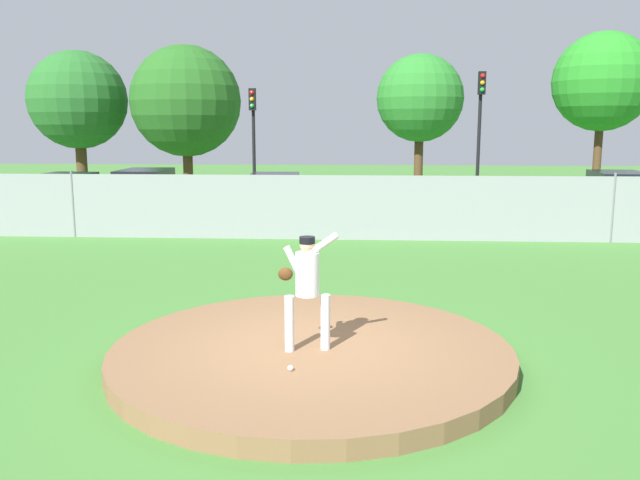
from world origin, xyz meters
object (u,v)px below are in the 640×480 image
Objects in this scene: baseball at (290,368)px; parked_car_slate at (145,193)px; pitcher_youth at (307,281)px; parked_car_red at (275,197)px; parked_car_teal at (618,198)px; traffic_light_near at (253,125)px; traffic_cone_orange at (350,201)px; traffic_light_far at (480,116)px; parked_car_navy at (64,196)px.

baseball is 17.29m from parked_car_slate.
parked_car_red is at bearing 98.99° from pitcher_youth.
traffic_light_near reaches higher than parked_car_teal.
baseball is 18.39m from traffic_cone_orange.
parked_car_red reaches higher than traffic_cone_orange.
parked_car_slate is at bearing -128.91° from traffic_light_near.
traffic_light_far is at bearing 73.70° from baseball.
parked_car_red is 5.45m from traffic_light_near.
parked_car_red is at bearing -152.65° from traffic_light_far.
traffic_light_far reaches higher than parked_car_navy.
traffic_light_near is 9.35m from traffic_light_far.
pitcher_youth is at bearing 79.73° from baseball.
baseball is 0.02× the size of parked_car_red.
traffic_light_far is (15.43, 4.40, 2.89)m from parked_car_navy.
traffic_cone_orange is at bearing -20.94° from traffic_light_near.
parked_car_slate is at bearing 15.59° from parked_car_navy.
parked_car_slate is 1.03× the size of parked_car_navy.
parked_car_slate is 8.23× the size of traffic_cone_orange.
parked_car_red reaches higher than parked_car_navy.
traffic_cone_orange is at bearing 160.03° from parked_car_teal.
parked_car_teal is at bearing -47.73° from traffic_light_far.
parked_car_teal reaches higher than baseball.
parked_car_teal is 6.55m from traffic_light_far.
pitcher_youth is at bearing -78.84° from traffic_light_near.
traffic_light_near is (-3.64, 19.97, 2.99)m from baseball.
traffic_light_far reaches higher than parked_car_slate.
baseball is 20.52m from traffic_light_far.
parked_car_navy is at bearing -177.46° from parked_car_red.
parked_car_red reaches higher than baseball.
baseball is 0.13× the size of traffic_cone_orange.
traffic_light_near is (-13.30, 4.91, 2.46)m from parked_car_teal.
traffic_cone_orange is (2.67, 3.01, -0.49)m from parked_car_red.
traffic_light_far reaches higher than pitcher_youth.
baseball is 20.52m from traffic_light_near.
parked_car_red is at bearing 178.47° from parked_car_teal.
pitcher_youth is 0.37× the size of parked_car_navy.
traffic_light_far reaches higher than traffic_cone_orange.
parked_car_slate is at bearing 177.44° from parked_car_teal.
parked_car_teal is 14.39m from traffic_light_near.
traffic_light_near is at bearing 101.16° from pitcher_youth.
traffic_light_near is at bearing 159.06° from traffic_cone_orange.
traffic_light_near is (-3.78, 19.18, 2.05)m from pitcher_youth.
traffic_cone_orange is at bearing 48.50° from parked_car_red.
pitcher_youth is 22.06× the size of baseball.
parked_car_teal is 9.76m from traffic_cone_orange.
parked_car_red is (-2.31, 14.59, -0.47)m from pitcher_youth.
traffic_cone_orange is 5.36m from traffic_light_near.
traffic_light_far reaches higher than traffic_light_near.
parked_car_red is (4.84, -0.43, -0.06)m from parked_car_slate.
pitcher_youth is 0.36× the size of parked_car_teal.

